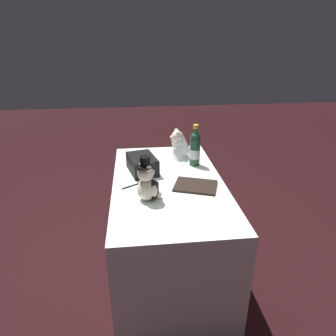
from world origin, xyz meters
TOP-DOWN VIEW (x-y plane):
  - ground_plane at (0.00, 0.00)m, footprint 12.00×12.00m
  - reception_table at (0.00, 0.00)m, footprint 1.42×0.78m
  - teddy_bear_groom at (0.24, -0.16)m, footprint 0.16×0.16m
  - teddy_bear_bride at (-0.45, 0.14)m, footprint 0.18×0.22m
  - champagne_bottle at (-0.27, 0.24)m, footprint 0.08×0.08m
  - signing_pen at (0.06, -0.26)m, footprint 0.08×0.12m
  - gift_case_black at (-0.18, -0.18)m, footprint 0.32×0.25m
  - guestbook at (0.11, 0.18)m, footprint 0.30×0.34m

SIDE VIEW (x-z plane):
  - ground_plane at x=0.00m, z-range 0.00..0.00m
  - reception_table at x=0.00m, z-range 0.00..0.76m
  - signing_pen at x=0.06m, z-range 0.76..0.77m
  - guestbook at x=0.11m, z-range 0.76..0.78m
  - gift_case_black at x=-0.18m, z-range 0.76..0.89m
  - teddy_bear_bride at x=-0.45m, z-range 0.74..0.98m
  - teddy_bear_groom at x=0.24m, z-range 0.73..1.02m
  - champagne_bottle at x=-0.27m, z-range 0.74..1.07m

